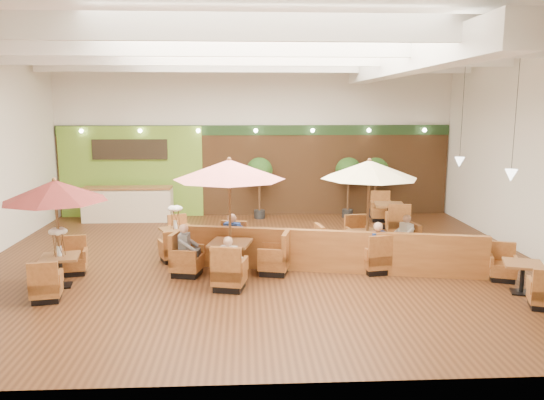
{
  "coord_description": "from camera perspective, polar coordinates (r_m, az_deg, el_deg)",
  "views": [
    {
      "loc": [
        -0.4,
        -12.94,
        3.88
      ],
      "look_at": [
        0.3,
        0.5,
        1.5
      ],
      "focal_mm": 35.0,
      "sensor_mm": 36.0,
      "label": 1
    }
  ],
  "objects": [
    {
      "name": "room",
      "position": [
        14.17,
        -0.36,
        9.02
      ],
      "size": [
        14.04,
        14.0,
        5.52
      ],
      "color": "#381E0F",
      "rests_on": "ground"
    },
    {
      "name": "service_counter",
      "position": [
        18.77,
        -15.23,
        -0.44
      ],
      "size": [
        3.0,
        0.75,
        1.18
      ],
      "color": "beige",
      "rests_on": "ground"
    },
    {
      "name": "booth_divider",
      "position": [
        12.66,
        6.11,
        -5.5
      ],
      "size": [
        7.14,
        1.69,
        1.01
      ],
      "primitive_type": "cube",
      "rotation": [
        0.0,
        0.0,
        -0.21
      ],
      "color": "brown",
      "rests_on": "ground"
    },
    {
      "name": "table_0",
      "position": [
        12.17,
        -22.21,
        -0.47
      ],
      "size": [
        2.21,
        2.42,
        2.41
      ],
      "rotation": [
        0.0,
        0.0,
        0.19
      ],
      "color": "brown",
      "rests_on": "ground"
    },
    {
      "name": "table_1",
      "position": [
        12.1,
        -4.58,
        0.42
      ],
      "size": [
        2.81,
        2.81,
        2.76
      ],
      "rotation": [
        0.0,
        0.0,
        -0.22
      ],
      "color": "brown",
      "rests_on": "ground"
    },
    {
      "name": "table_2",
      "position": [
        13.4,
        10.34,
        0.89
      ],
      "size": [
        2.65,
        2.65,
        2.63
      ],
      "rotation": [
        0.0,
        0.0,
        0.18
      ],
      "color": "brown",
      "rests_on": "ground"
    },
    {
      "name": "table_3",
      "position": [
        14.45,
        -10.31,
        -3.7
      ],
      "size": [
        0.99,
        2.39,
        1.44
      ],
      "rotation": [
        0.0,
        0.0,
        0.42
      ],
      "color": "brown",
      "rests_on": "ground"
    },
    {
      "name": "table_4",
      "position": [
        12.4,
        25.31,
        -7.65
      ],
      "size": [
        0.96,
        2.39,
        0.84
      ],
      "rotation": [
        0.0,
        0.0,
        -0.34
      ],
      "color": "brown",
      "rests_on": "ground"
    },
    {
      "name": "table_5",
      "position": [
        17.54,
        12.45,
        -1.69
      ],
      "size": [
        1.03,
        2.77,
        1.01
      ],
      "rotation": [
        0.0,
        0.0,
        -0.14
      ],
      "color": "brown",
      "rests_on": "ground"
    },
    {
      "name": "topiary_0",
      "position": [
        18.39,
        -1.37,
        2.9
      ],
      "size": [
        0.92,
        0.92,
        2.14
      ],
      "color": "black",
      "rests_on": "ground"
    },
    {
      "name": "topiary_1",
      "position": [
        18.74,
        8.22,
        2.9
      ],
      "size": [
        0.92,
        0.92,
        2.13
      ],
      "color": "black",
      "rests_on": "ground"
    },
    {
      "name": "topiary_2",
      "position": [
        18.95,
        11.1,
        2.87
      ],
      "size": [
        0.91,
        0.91,
        2.12
      ],
      "color": "black",
      "rests_on": "ground"
    },
    {
      "name": "diner_0",
      "position": [
        11.37,
        -4.64,
        -6.1
      ],
      "size": [
        0.4,
        0.37,
        0.72
      ],
      "rotation": [
        0.0,
        0.0,
        -0.35
      ],
      "color": "silver",
      "rests_on": "ground"
    },
    {
      "name": "diner_1",
      "position": [
        13.32,
        -4.4,
        -3.59
      ],
      "size": [
        0.43,
        0.4,
        0.78
      ],
      "rotation": [
        0.0,
        0.0,
        2.78
      ],
      "color": "#234299",
      "rests_on": "ground"
    },
    {
      "name": "diner_2",
      "position": [
        12.41,
        -9.19,
        -4.74
      ],
      "size": [
        0.32,
        0.39,
        0.76
      ],
      "rotation": [
        0.0,
        0.0,
        4.61
      ],
      "color": "slate",
      "rests_on": "ground"
    },
    {
      "name": "diner_3",
      "position": [
        12.69,
        11.19,
        -4.45
      ],
      "size": [
        0.42,
        0.37,
        0.77
      ],
      "rotation": [
        0.0,
        0.0,
        0.27
      ],
      "color": "#234299",
      "rests_on": "ground"
    },
    {
      "name": "diner_4",
      "position": [
        13.85,
        14.08,
        -3.41
      ],
      "size": [
        0.35,
        0.39,
        0.73
      ],
      "rotation": [
        0.0,
        0.0,
        1.81
      ],
      "color": "silver",
      "rests_on": "ground"
    }
  ]
}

